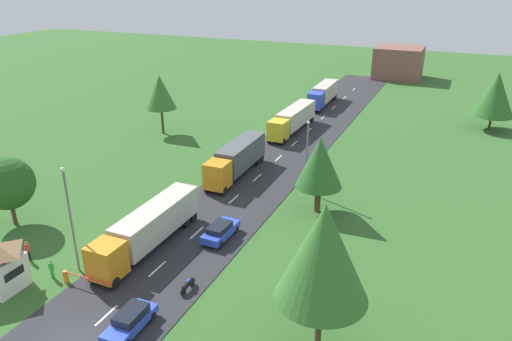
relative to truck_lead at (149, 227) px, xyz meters
name	(u,v)px	position (x,y,z in m)	size (l,w,h in m)	color
road	(236,197)	(2.54, 12.30, -2.05)	(10.00, 140.00, 0.06)	#2B2B30
lane_marking_centre	(218,213)	(2.54, 8.14, -2.01)	(0.16, 121.02, 0.01)	white
truck_lead	(149,227)	(0.00, 0.00, 0.00)	(2.52, 13.32, 3.46)	orange
truck_second	(237,158)	(-0.04, 17.85, 0.12)	(2.65, 12.27, 3.76)	orange
truck_third	(293,119)	(0.37, 36.53, 0.00)	(2.84, 13.93, 3.47)	yellow
truck_fourth	(323,94)	(0.12, 53.69, 0.03)	(2.71, 12.18, 3.58)	blue
car_lead	(130,321)	(5.09, -9.48, -1.24)	(1.87, 4.39, 1.49)	blue
car_second	(220,231)	(5.04, 3.87, -1.23)	(1.95, 4.47, 1.48)	blue
motorcycle_courier	(188,285)	(6.34, -4.06, -1.53)	(0.28, 1.94, 0.91)	black
guard_booth	(0,266)	(-6.88, -9.50, -0.04)	(3.18, 3.39, 4.01)	white
barrier_gate	(73,277)	(-2.27, -7.00, -1.38)	(4.64, 0.28, 1.05)	orange
person_lead	(13,271)	(-7.08, -8.47, -1.21)	(0.38, 0.22, 1.66)	black
person_second	(52,269)	(-4.52, -6.96, -1.24)	(0.38, 0.22, 1.62)	green
person_third	(28,250)	(-8.29, -5.83, -1.12)	(0.38, 0.24, 1.81)	black
lamppost_lead	(70,216)	(-3.31, -5.31, 3.01)	(0.36, 0.36, 9.19)	slate
lamppost_second	(307,153)	(9.01, 16.70, 2.52)	(0.36, 0.36, 8.24)	slate
tree_oak	(7,183)	(-14.66, -1.61, 2.23)	(5.08, 5.08, 6.85)	#513823
tree_birch	(160,92)	(-17.30, 27.96, 4.23)	(4.50, 4.50, 8.80)	#513823
tree_maple	(323,253)	(17.25, -5.71, 5.05)	(5.97, 5.97, 10.43)	#513823
tree_pine	(320,163)	(11.56, 12.77, 3.29)	(4.70, 4.70, 7.99)	#513823
tree_elm	(496,94)	(27.92, 49.81, 3.45)	(6.01, 6.01, 8.84)	#513823
distant_building	(398,63)	(8.84, 83.73, 1.36)	(10.15, 9.83, 6.88)	brown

